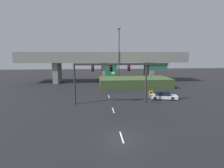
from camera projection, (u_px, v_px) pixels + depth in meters
ground_plane at (121, 137)px, 16.75m from camera, size 160.00×160.00×0.00m
lane_markings at (109, 97)px, 32.70m from camera, size 0.14×35.08×0.01m
signal_gantry at (118, 71)px, 27.41m from camera, size 15.02×0.44×6.45m
speed_limit_sign at (151, 95)px, 27.23m from camera, size 0.60×0.11×2.30m
highway_light_pole_near at (119, 55)px, 46.27m from camera, size 0.70×0.36×14.49m
overpass_bridge at (104, 61)px, 49.81m from camera, size 46.57×7.46×8.45m
grass_embankment at (134, 82)px, 42.77m from camera, size 16.93×8.07×2.17m
parked_sedan_near_right at (163, 95)px, 30.83m from camera, size 5.02×2.88×1.40m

